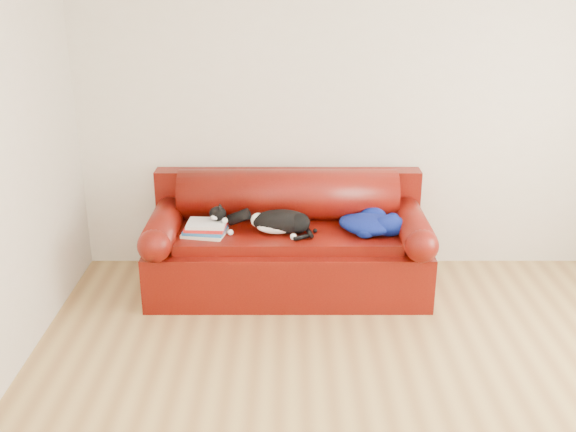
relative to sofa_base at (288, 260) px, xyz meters
name	(u,v)px	position (x,y,z in m)	size (l,w,h in m)	color
ground	(388,404)	(0.58, -1.49, -0.24)	(4.50, 4.50, 0.00)	brown
room_shell	(430,118)	(0.70, -1.48, 1.43)	(4.52, 4.02, 2.61)	beige
sofa_base	(288,260)	(0.00, 0.00, 0.00)	(2.10, 0.90, 0.50)	#3D0204
sofa_back	(288,212)	(0.00, 0.24, 0.30)	(2.10, 1.01, 0.88)	#3D0204
book_stack	(206,228)	(-0.61, -0.13, 0.31)	(0.34, 0.29, 0.10)	beige
cat	(280,222)	(-0.06, -0.09, 0.35)	(0.58, 0.34, 0.22)	black
blanket	(371,223)	(0.62, -0.06, 0.33)	(0.49, 0.40, 0.15)	#090246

